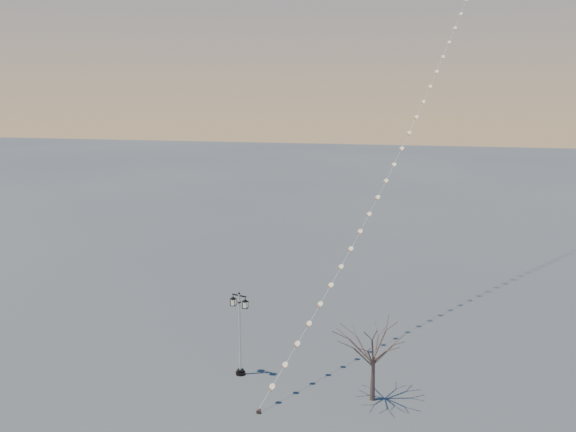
# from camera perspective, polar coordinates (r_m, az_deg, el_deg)

# --- Properties ---
(ground) EXTENTS (300.00, 300.00, 0.00)m
(ground) POSITION_cam_1_polar(r_m,az_deg,el_deg) (31.04, -5.24, -17.59)
(ground) COLOR #454646
(ground) RESTS_ON ground
(street_lamp) EXTENTS (1.17, 0.65, 4.76)m
(street_lamp) POSITION_cam_1_polar(r_m,az_deg,el_deg) (32.62, -4.69, -10.90)
(street_lamp) COLOR black
(street_lamp) RESTS_ON ground
(bare_tree) EXTENTS (2.59, 2.59, 4.29)m
(bare_tree) POSITION_cam_1_polar(r_m,az_deg,el_deg) (30.17, 8.32, -12.24)
(bare_tree) COLOR #503B34
(bare_tree) RESTS_ON ground
(kite_train) EXTENTS (15.18, 37.78, 35.88)m
(kite_train) POSITION_cam_1_polar(r_m,az_deg,el_deg) (43.64, 13.46, 15.00)
(kite_train) COLOR #33211D
(kite_train) RESTS_ON ground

